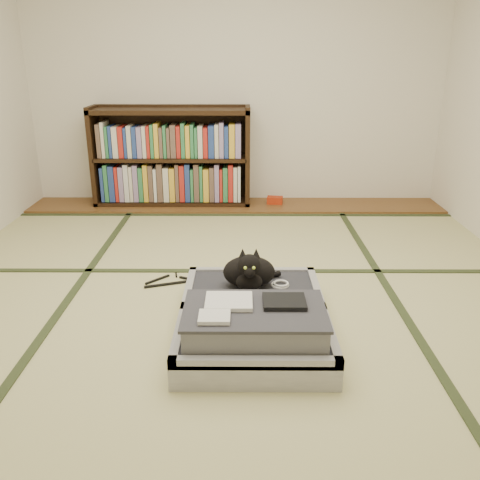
{
  "coord_description": "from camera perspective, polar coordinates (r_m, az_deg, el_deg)",
  "views": [
    {
      "loc": [
        0.07,
        -2.82,
        1.41
      ],
      "look_at": [
        0.05,
        0.35,
        0.25
      ],
      "focal_mm": 38.0,
      "sensor_mm": 36.0,
      "label": 1
    }
  ],
  "objects": [
    {
      "name": "suitcase",
      "position": [
        2.69,
        1.51,
        -8.92
      ],
      "size": [
        0.77,
        1.03,
        0.3
      ],
      "color": "#A9A9AD",
      "rests_on": "floor"
    },
    {
      "name": "floor",
      "position": [
        3.16,
        -0.95,
        -6.46
      ],
      "size": [
        4.5,
        4.5,
        0.0
      ],
      "primitive_type": "plane",
      "color": "#C0B680",
      "rests_on": "ground"
    },
    {
      "name": "cable_coil",
      "position": [
        2.96,
        4.55,
        -4.98
      ],
      "size": [
        0.11,
        0.11,
        0.03
      ],
      "color": "white",
      "rests_on": "suitcase"
    },
    {
      "name": "cat",
      "position": [
        2.88,
        1.06,
        -3.61
      ],
      "size": [
        0.34,
        0.35,
        0.28
      ],
      "color": "black",
      "rests_on": "suitcase"
    },
    {
      "name": "room_shell",
      "position": [
        2.82,
        -1.13,
        21.14
      ],
      "size": [
        4.5,
        4.5,
        4.5
      ],
      "color": "white",
      "rests_on": "ground"
    },
    {
      "name": "red_item",
      "position": [
        5.05,
        3.93,
        4.49
      ],
      "size": [
        0.16,
        0.11,
        0.07
      ],
      "primitive_type": "cube",
      "rotation": [
        0.0,
        0.0,
        -0.16
      ],
      "color": "#A9280D",
      "rests_on": "wood_strip"
    },
    {
      "name": "tatami_borders",
      "position": [
        3.6,
        -0.78,
        -2.88
      ],
      "size": [
        4.0,
        4.5,
        0.01
      ],
      "color": "#2D381E",
      "rests_on": "ground"
    },
    {
      "name": "wood_strip",
      "position": [
        5.02,
        -0.47,
        3.92
      ],
      "size": [
        4.0,
        0.5,
        0.02
      ],
      "primitive_type": "cube",
      "color": "brown",
      "rests_on": "ground"
    },
    {
      "name": "hanger",
      "position": [
        3.38,
        -7.39,
        -4.61
      ],
      "size": [
        0.39,
        0.24,
        0.01
      ],
      "color": "black",
      "rests_on": "floor"
    },
    {
      "name": "bookcase",
      "position": [
        5.03,
        -7.67,
        8.95
      ],
      "size": [
        1.52,
        0.35,
        0.97
      ],
      "color": "black",
      "rests_on": "wood_strip"
    }
  ]
}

